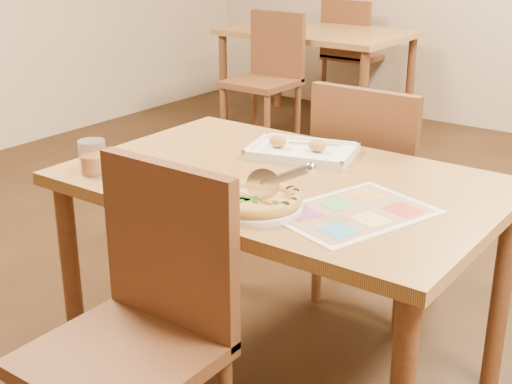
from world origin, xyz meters
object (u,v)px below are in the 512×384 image
Objects in this scene: bg_chair_far at (350,43)px; menu at (353,212)px; pizza at (255,200)px; dining_table at (283,203)px; chair_near at (146,300)px; chair_far at (372,172)px; appetizer_tray at (301,151)px; bg_table at (317,42)px; plate at (256,207)px; glass_tumbler at (93,159)px; pizza_cutter at (278,179)px; bg_chair_near at (269,63)px.

bg_chair_far reaches higher than menu.
pizza is 0.26m from menu.
chair_near is (0.00, -0.60, -0.07)m from dining_table.
appetizer_tray is at bearing 79.52° from chair_far.
plate reaches higher than bg_table.
chair_far is 0.88m from plate.
bg_table is at bearing 109.56° from glass_tumbler.
chair_far is at bearing 63.66° from pizza_cutter.
pizza_cutter is (0.14, -0.23, 0.17)m from dining_table.
dining_table is 0.61m from chair_near.
appetizer_tray is at bearing 95.04° from chair_near.
chair_far is at bearing 90.00° from dining_table.
plate reaches higher than dining_table.
dining_table is 5.10× the size of pizza.
appetizer_tray reaches higher than pizza.
bg_chair_near is (-1.60, 2.20, -0.07)m from dining_table.
bg_table is (-1.60, 2.80, 0.00)m from dining_table.
pizza_cutter reaches higher than bg_table.
chair_near is 3.22× the size of pizza_cutter.
dining_table is at bearing 32.67° from glass_tumbler.
menu is (1.91, -3.43, 0.16)m from bg_chair_far.
pizza_cutter is at bearing -54.40° from bg_chair_near.
appetizer_tray reaches higher than dining_table.
appetizer_tray is (1.53, -1.99, 0.17)m from bg_chair_near.
appetizer_tray is 0.52m from menu.
dining_table is at bearing 107.96° from pizza.
chair_near is 1.00× the size of chair_far.
pizza is 0.58m from glass_tumbler.
bg_chair_far is (0.00, 0.50, -0.07)m from bg_table.
glass_tumbler is at bearing -166.99° from menu.
dining_table is 2.77× the size of chair_near.
chair_far is at bearing 120.65° from bg_chair_far.
bg_table is 0.51m from bg_chair_far.
bg_table is 3.34× the size of appetizer_tray.
bg_chair_near is at bearing 126.05° from dining_table.
bg_chair_far is at bearing 90.00° from bg_table.
pizza_cutter is 0.64m from glass_tumbler.
pizza is at bearing 76.16° from chair_near.
bg_table is 12.50× the size of glass_tumbler.
bg_chair_near is at bearing 124.42° from pizza.
pizza is 2.45× the size of glass_tumbler.
dining_table is at bearing -60.26° from bg_table.
plate is 0.10m from pizza_cutter.
chair_near is 4.52× the size of glass_tumbler.
appetizer_tray is at bearing 116.32° from bg_chair_far.
chair_far is 0.81m from menu.
bg_chair_near reaches higher than plate.
pizza_cutter is (0.05, 0.03, 0.08)m from plate.
pizza_cutter is 0.36× the size of menu.
bg_chair_near reaches higher than menu.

